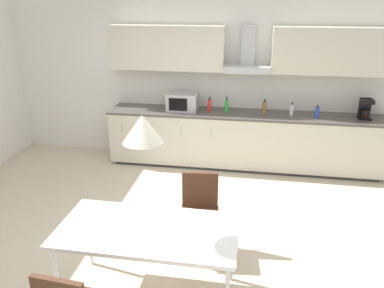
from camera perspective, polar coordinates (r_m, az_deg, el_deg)
The scene contains 15 objects.
ground_plane at distance 4.38m, azimuth -5.01°, elevation -14.78°, with size 9.37×7.78×0.02m, color beige.
wall_back at distance 6.27m, azimuth 0.58°, elevation 9.49°, with size 7.49×0.10×2.57m, color silver.
kitchen_counter at distance 6.07m, azimuth 7.78°, elevation 0.68°, with size 4.30×0.67×0.89m.
backsplash_tile at distance 6.16m, azimuth 8.23°, elevation 8.11°, with size 4.28×0.02×0.59m, color silver.
upper_wall_cabinets at distance 5.89m, azimuth 8.52°, elevation 14.00°, with size 4.28×0.40×0.67m.
microwave at distance 5.99m, azimuth -1.45°, elevation 6.44°, with size 0.48×0.35×0.28m.
coffee_maker at distance 6.14m, azimuth 24.89°, elevation 4.92°, with size 0.18×0.19×0.30m.
bottle_brown at distance 5.94m, azimuth 10.97°, elevation 5.50°, with size 0.07×0.07×0.23m.
bottle_white at distance 5.95m, azimuth 14.95°, elevation 5.06°, with size 0.06×0.06×0.20m.
bottle_red at distance 5.96m, azimuth 2.69°, elevation 5.93°, with size 0.06×0.06×0.23m.
bottle_blue at distance 5.95m, azimuth 18.51°, elevation 4.63°, with size 0.06×0.06×0.19m.
bottle_green at distance 5.94m, azimuth 5.29°, elevation 5.87°, with size 0.06×0.06×0.24m.
dining_table at distance 3.33m, azimuth -6.74°, elevation -13.33°, with size 1.55×0.77×0.72m.
chair_far_right at distance 3.98m, azimuth 1.17°, elevation -9.40°, with size 0.44×0.44×0.87m.
pendant_lamp at distance 2.90m, azimuth -7.54°, elevation 2.30°, with size 0.32×0.32×0.22m, color silver.
Camera 1 is at (0.94, -3.42, 2.56)m, focal length 35.00 mm.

